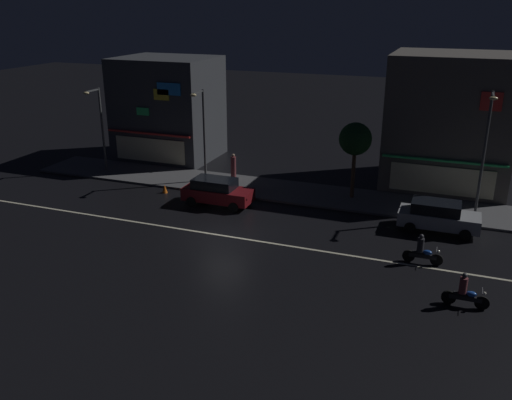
# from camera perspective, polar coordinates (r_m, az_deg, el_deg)

# --- Properties ---
(ground_plane) EXTENTS (140.00, 140.00, 0.00)m
(ground_plane) POSITION_cam_1_polar(r_m,az_deg,el_deg) (29.44, -3.44, -3.78)
(ground_plane) COLOR black
(lane_divider_stripe) EXTENTS (33.53, 0.16, 0.01)m
(lane_divider_stripe) POSITION_cam_1_polar(r_m,az_deg,el_deg) (29.43, -3.44, -3.77)
(lane_divider_stripe) COLOR beige
(lane_divider_stripe) RESTS_ON ground
(sidewalk_far) EXTENTS (35.30, 4.18, 0.14)m
(sidewalk_far) POSITION_cam_1_polar(r_m,az_deg,el_deg) (36.37, 1.70, 1.11)
(sidewalk_far) COLOR #4C4C4F
(sidewalk_far) RESTS_ON ground
(storefront_left_block) EXTENTS (7.91, 7.03, 8.84)m
(storefront_left_block) POSITION_cam_1_polar(r_m,az_deg,el_deg) (38.79, 19.67, 7.81)
(storefront_left_block) COLOR #56514C
(storefront_left_block) RESTS_ON ground
(storefront_center_block) EXTENTS (7.41, 6.38, 7.92)m
(storefront_center_block) POSITION_cam_1_polar(r_m,az_deg,el_deg) (44.27, -9.20, 9.50)
(storefront_center_block) COLOR #383A3F
(storefront_center_block) RESTS_ON ground
(streetlamp_west) EXTENTS (0.44, 1.64, 6.05)m
(streetlamp_west) POSITION_cam_1_polar(r_m,az_deg,el_deg) (41.02, -16.13, 7.90)
(streetlamp_west) COLOR #47494C
(streetlamp_west) RESTS_ON sidewalk_far
(streetlamp_mid) EXTENTS (0.44, 1.64, 6.35)m
(streetlamp_mid) POSITION_cam_1_polar(r_m,az_deg,el_deg) (36.92, -5.65, 7.55)
(streetlamp_mid) COLOR #47494C
(streetlamp_mid) RESTS_ON sidewalk_far
(streetlamp_east) EXTENTS (0.44, 1.64, 7.23)m
(streetlamp_east) POSITION_cam_1_polar(r_m,az_deg,el_deg) (32.93, 22.97, 5.33)
(streetlamp_east) COLOR #47494C
(streetlamp_east) RESTS_ON sidewalk_far
(pedestrian_on_sidewalk) EXTENTS (0.37, 0.37, 1.87)m
(pedestrian_on_sidewalk) POSITION_cam_1_polar(r_m,az_deg,el_deg) (38.00, -2.40, 3.42)
(pedestrian_on_sidewalk) COLOR brown
(pedestrian_on_sidewalk) RESTS_ON sidewalk_far
(street_tree) EXTENTS (2.04, 2.04, 4.83)m
(street_tree) POSITION_cam_1_polar(r_m,az_deg,el_deg) (34.23, 10.40, 6.27)
(street_tree) COLOR #473323
(street_tree) RESTS_ON sidewalk_far
(parked_car_near_kerb) EXTENTS (4.30, 1.98, 1.67)m
(parked_car_near_kerb) POSITION_cam_1_polar(r_m,az_deg,el_deg) (33.66, -4.12, 0.92)
(parked_car_near_kerb) COLOR maroon
(parked_car_near_kerb) RESTS_ON ground
(parked_car_trailing) EXTENTS (4.30, 1.98, 1.67)m
(parked_car_trailing) POSITION_cam_1_polar(r_m,az_deg,el_deg) (31.37, 18.60, -1.59)
(parked_car_trailing) COLOR #9EA0A5
(parked_car_trailing) RESTS_ON ground
(motorcycle_lead) EXTENTS (1.90, 0.60, 1.52)m
(motorcycle_lead) POSITION_cam_1_polar(r_m,az_deg,el_deg) (27.34, 17.06, -5.19)
(motorcycle_lead) COLOR black
(motorcycle_lead) RESTS_ON ground
(motorcycle_following) EXTENTS (1.90, 0.60, 1.52)m
(motorcycle_following) POSITION_cam_1_polar(r_m,az_deg,el_deg) (24.23, 21.11, -9.09)
(motorcycle_following) COLOR black
(motorcycle_following) RESTS_ON ground
(traffic_cone) EXTENTS (0.36, 0.36, 0.55)m
(traffic_cone) POSITION_cam_1_polar(r_m,az_deg,el_deg) (36.37, -9.58, 1.17)
(traffic_cone) COLOR orange
(traffic_cone) RESTS_ON ground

